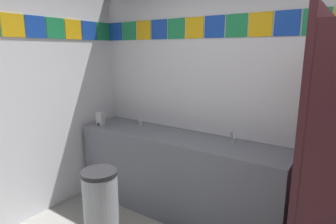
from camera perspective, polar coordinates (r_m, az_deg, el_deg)
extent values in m
cube|color=silver|center=(2.91, 17.53, 1.88)|extent=(3.93, 0.08, 2.57)
cube|color=#1947B7|center=(3.80, -10.61, 15.72)|extent=(0.22, 0.01, 0.22)
cube|color=#1E8C4C|center=(3.65, -7.94, 15.97)|extent=(0.22, 0.01, 0.22)
cube|color=yellow|center=(3.49, -5.02, 16.19)|extent=(0.22, 0.01, 0.22)
cube|color=#1947B7|center=(3.35, -1.84, 16.39)|extent=(0.22, 0.01, 0.22)
cube|color=#1E8C4C|center=(3.22, 1.62, 16.56)|extent=(0.22, 0.01, 0.22)
cube|color=yellow|center=(3.10, 5.36, 16.67)|extent=(0.22, 0.01, 0.22)
cube|color=#1947B7|center=(3.00, 9.39, 16.71)|extent=(0.22, 0.01, 0.22)
cube|color=#1E8C4C|center=(2.90, 13.69, 16.68)|extent=(0.22, 0.01, 0.22)
cube|color=yellow|center=(2.83, 18.24, 16.54)|extent=(0.22, 0.01, 0.22)
cube|color=#1947B7|center=(2.77, 23.01, 16.29)|extent=(0.22, 0.01, 0.22)
cube|color=#1E8C4C|center=(2.73, 27.93, 15.93)|extent=(0.22, 0.01, 0.22)
cube|color=yellow|center=(3.15, -28.96, 15.17)|extent=(0.01, 0.22, 0.22)
cube|color=#1947B7|center=(3.26, -25.28, 15.37)|extent=(0.01, 0.22, 0.22)
cube|color=#1E8C4C|center=(3.38, -21.85, 15.51)|extent=(0.01, 0.22, 0.22)
cube|color=yellow|center=(3.51, -18.67, 15.59)|extent=(0.01, 0.22, 0.22)
cube|color=#1947B7|center=(3.66, -15.73, 15.62)|extent=(0.01, 0.22, 0.22)
cube|color=#1E8C4C|center=(3.81, -13.01, 15.62)|extent=(0.01, 0.22, 0.22)
cube|color=slate|center=(3.18, 1.70, -12.56)|extent=(2.37, 0.56, 0.89)
cube|color=slate|center=(3.24, 4.28, -4.37)|extent=(2.37, 0.03, 0.08)
cylinder|color=white|center=(3.35, -7.08, -4.13)|extent=(0.34, 0.34, 0.10)
cylinder|color=white|center=(2.75, 11.92, -8.07)|extent=(0.34, 0.34, 0.10)
cylinder|color=silver|center=(3.43, -5.57, -2.32)|extent=(0.04, 0.04, 0.05)
cylinder|color=silver|center=(3.38, -6.14, -1.34)|extent=(0.02, 0.06, 0.09)
cylinder|color=silver|center=(2.85, 13.09, -5.71)|extent=(0.04, 0.04, 0.05)
cylinder|color=silver|center=(2.78, 12.78, -4.61)|extent=(0.02, 0.06, 0.09)
cube|color=#B7BABF|center=(3.51, -13.51, -1.36)|extent=(0.09, 0.07, 0.16)
cylinder|color=black|center=(3.49, -14.00, -2.45)|extent=(0.02, 0.02, 0.03)
cube|color=#471E23|center=(2.20, 27.19, -9.89)|extent=(0.04, 1.30, 2.00)
cylinder|color=silver|center=(1.59, 25.07, -14.42)|extent=(0.02, 0.02, 0.10)
cylinder|color=#999EA3|center=(2.86, -13.43, -18.44)|extent=(0.33, 0.33, 0.67)
cylinder|color=#262628|center=(2.70, -13.82, -11.90)|extent=(0.33, 0.33, 0.04)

